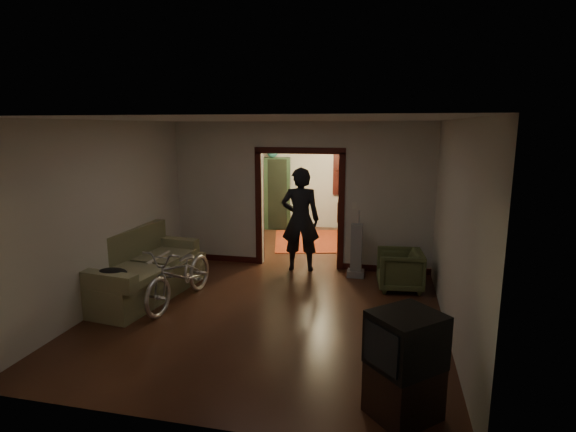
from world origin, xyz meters
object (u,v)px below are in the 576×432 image
(sofa, at_px, (143,265))
(bicycle, at_px, (180,274))
(locker, at_px, (273,193))
(desk, at_px, (360,217))
(armchair, at_px, (400,270))
(person, at_px, (300,219))

(sofa, bearing_deg, bicycle, -5.91)
(locker, bearing_deg, desk, -10.54)
(armchair, xyz_separation_m, person, (-1.84, 0.66, 0.65))
(bicycle, bearing_deg, armchair, 28.27)
(armchair, distance_m, person, 2.06)
(person, bearing_deg, locker, -74.86)
(bicycle, height_order, armchair, bicycle)
(bicycle, bearing_deg, desk, 72.17)
(bicycle, height_order, person, person)
(sofa, relative_size, armchair, 3.02)
(locker, distance_m, desk, 2.40)
(armchair, bearing_deg, desk, -172.45)
(person, distance_m, locker, 3.70)
(locker, bearing_deg, bicycle, -101.32)
(sofa, xyz_separation_m, locker, (0.78, 5.28, 0.43))
(sofa, relative_size, bicycle, 1.26)
(desk, bearing_deg, armchair, -84.44)
(desk, bearing_deg, locker, 172.77)
(person, bearing_deg, desk, -112.35)
(sofa, distance_m, locker, 5.35)
(bicycle, height_order, desk, bicycle)
(bicycle, xyz_separation_m, locker, (0.06, 5.44, 0.48))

